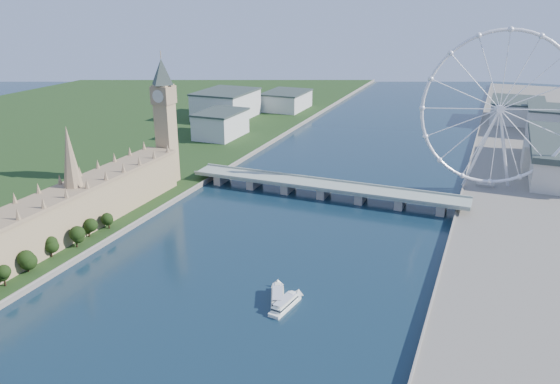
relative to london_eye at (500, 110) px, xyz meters
The scene contains 8 objects.
parliament_range 313.29m from the london_eye, 143.26° to the right, with size 24.00×200.00×70.00m.
big_ben 259.68m from the london_eye, 162.73° to the right, with size 20.02×20.02×110.00m.
westminster_bridge 145.38m from the london_eye, 155.34° to the right, with size 220.00×22.00×9.50m.
london_eye is the anchor object (origin of this frame).
county_hall 114.89m from the london_eye, 53.71° to the left, with size 54.00×144.00×35.00m, color beige, non-canonical shape.
city_skyline 226.06m from the london_eye, 111.50° to the left, with size 505.00×280.00×32.00m.
tour_boat_near 243.38m from the london_eye, 113.74° to the right, with size 6.98×27.45×6.04m, color silver, non-canonical shape.
tour_boat_far 245.38m from the london_eye, 111.93° to the right, with size 6.57×25.91×5.69m, color white, non-canonical shape.
Camera 1 is at (119.83, -86.82, 148.96)m, focal length 35.00 mm.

